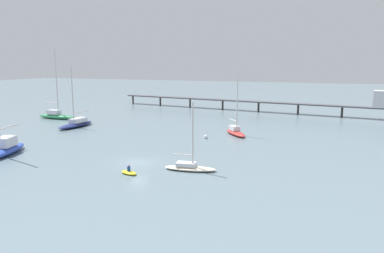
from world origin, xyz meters
name	(u,v)px	position (x,y,z in m)	size (l,w,h in m)	color
ground_plane	(138,163)	(0.00, 0.00, 0.00)	(400.00, 400.00, 0.00)	slate
pier	(288,101)	(12.33, 53.00, 3.21)	(71.78, 11.72, 6.38)	#4C4C51
sailboat_navy	(76,123)	(-24.13, 18.61, 0.72)	(2.81, 9.32, 11.72)	navy
sailboat_green	(56,115)	(-35.03, 25.57, 0.90)	(9.82, 2.28, 15.34)	#287F4C
sailboat_cream	(189,166)	(7.29, -0.78, 0.50)	(6.37, 2.72, 8.01)	beige
sailboat_blue	(3,148)	(-18.97, -3.14, 0.95)	(5.48, 10.11, 15.32)	#2D4CB7
sailboat_red	(236,131)	(7.03, 21.97, 0.69)	(5.57, 6.53, 10.30)	red
dinghy_yellow	(129,172)	(1.43, -4.60, 0.23)	(2.42, 1.63, 1.14)	yellow
mooring_buoy_far	(206,137)	(3.22, 17.05, 0.31)	(0.62, 0.62, 0.62)	silver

